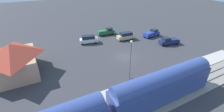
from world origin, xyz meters
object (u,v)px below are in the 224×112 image
passenger_train (108,106)px  pickup_green (106,32)px  station_building (14,59)px  suv_white (89,39)px  pickup_navy (169,41)px  pickup_blue (152,33)px  suv_tan (126,36)px  pedestrian_on_platform (172,71)px  light_pole_near_platform (131,56)px

passenger_train → pickup_green: bearing=-25.4°
station_building → pickup_green: size_ratio=1.85×
passenger_train → suv_white: bearing=-14.7°
pickup_navy → pickup_blue: bearing=0.6°
pickup_blue → pickup_green: bearing=56.2°
suv_white → suv_tan: size_ratio=1.03×
suv_white → pedestrian_on_platform: bearing=-159.3°
pickup_green → pickup_blue: bearing=-123.8°
pickup_navy → station_building: bearing=84.9°
suv_tan → pedestrian_on_platform: bearing=173.8°
suv_white → pickup_green: size_ratio=0.93×
station_building → pickup_navy: bearing=-95.1°
pickup_blue → passenger_train: bearing=130.2°
station_building → pedestrian_on_platform: bearing=-119.3°
passenger_train → pedestrian_on_platform: bearing=-76.2°
station_building → light_pole_near_platform: (-11.20, -18.21, 1.50)m
pickup_green → pickup_navy: bearing=-141.3°
pickup_navy → pedestrian_on_platform: bearing=136.1°
station_building → pedestrian_on_platform: size_ratio=6.04×
suv_white → pickup_green: 8.14m
station_building → pickup_blue: bearing=-84.3°
station_building → suv_tan: 28.15m
pedestrian_on_platform → light_pole_near_platform: 8.65m
pickup_navy → pickup_green: 18.74m
suv_white → light_pole_near_platform: (-18.86, -1.00, 3.62)m
pedestrian_on_platform → suv_tan: 19.55m
suv_white → passenger_train: bearing=165.3°
passenger_train → pickup_blue: passenger_train is taller
pickup_blue → suv_tan: 8.60m
pickup_blue → pickup_green: same height
passenger_train → station_building: bearing=30.2°
passenger_train → pickup_blue: size_ratio=6.25×
pickup_green → suv_tan: (-6.29, -3.17, 0.12)m
pedestrian_on_platform → station_building: bearing=60.7°
pedestrian_on_platform → pickup_green: bearing=2.3°
pickup_green → light_pole_near_platform: size_ratio=0.74×
station_building → light_pole_near_platform: size_ratio=1.37×
pickup_blue → suv_tan: (1.51, 8.47, 0.12)m
station_building → suv_white: size_ratio=1.99×
pickup_blue → light_pole_near_platform: light_pole_near_platform is taller
pickup_blue → pickup_green: (7.80, 11.63, 0.00)m
passenger_train → suv_white: passenger_train is taller
pickup_green → light_pole_near_platform: bearing=164.6°
suv_tan → passenger_train: bearing=143.5°
pedestrian_on_platform → suv_white: size_ratio=0.33×
suv_white → light_pole_near_platform: bearing=-177.0°
pickup_blue → suv_white: (4.05, 18.86, 0.12)m
station_building → light_pole_near_platform: light_pole_near_platform is taller
passenger_train → pedestrian_on_platform: 15.54m
suv_tan → pickup_green: bearing=26.7°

